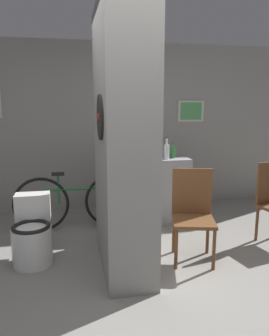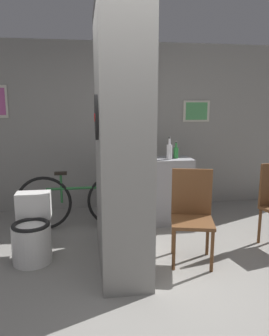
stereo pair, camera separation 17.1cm
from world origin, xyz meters
The scene contains 9 objects.
ground_plane centered at (0.00, 0.00, 0.00)m, with size 14.00×14.00×0.00m, color gray.
wall_back centered at (0.00, 2.63, 1.30)m, with size 8.00×0.09×2.60m.
pillar_center centered at (0.04, 0.62, 1.30)m, with size 0.49×1.25×2.60m.
counter_shelf centered at (0.55, 1.77, 0.46)m, with size 1.22×0.44×0.92m.
toilet centered at (-0.90, 0.86, 0.30)m, with size 0.41×0.57×0.70m.
chair_near_pillar centered at (0.81, 0.62, 0.53)m, with size 0.53×0.53×0.98m.
bicycle centered at (-0.40, 1.73, 0.38)m, with size 1.67×0.42×0.79m.
bottle_tall centered at (0.83, 1.69, 1.04)m, with size 0.08×0.08×0.31m.
bottle_short centered at (0.94, 1.75, 1.01)m, with size 0.07×0.07×0.24m.
Camera 1 is at (-0.48, -2.56, 1.67)m, focal length 35.00 mm.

